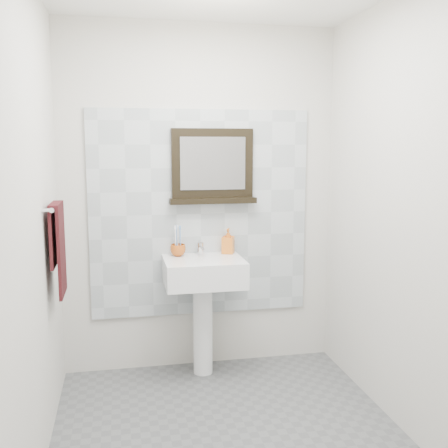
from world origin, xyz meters
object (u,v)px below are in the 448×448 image
Objects in this scene: pedestal_sink at (204,284)px; framed_mirror at (212,168)px; soap_dispenser at (228,241)px; toothbrush_cup at (178,250)px; hand_towel at (58,242)px.

pedestal_sink is 1.53× the size of framed_mirror.
framed_mirror is at bearing -177.60° from soap_dispenser.
soap_dispenser is at bearing 35.15° from pedestal_sink.
toothbrush_cup is 0.93m from hand_towel.
soap_dispenser is 1.26m from hand_towel.
soap_dispenser is (0.37, 0.02, 0.05)m from toothbrush_cup.
soap_dispenser is 0.29× the size of framed_mirror.
hand_towel is (-1.13, -0.53, 0.13)m from soap_dispenser.
pedestal_sink is at bearing -37.10° from toothbrush_cup.
soap_dispenser is at bearing 3.24° from toothbrush_cup.
hand_towel is at bearing -157.57° from pedestal_sink.
toothbrush_cup is 0.64m from framed_mirror.
hand_towel is (-0.76, -0.51, 0.18)m from toothbrush_cup.
toothbrush_cup is at bearing 33.63° from hand_towel.
toothbrush_cup is 0.59× the size of soap_dispenser.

